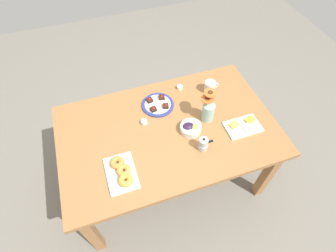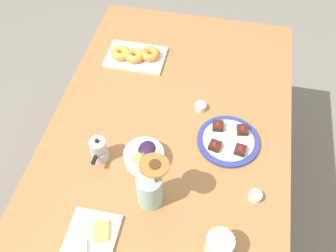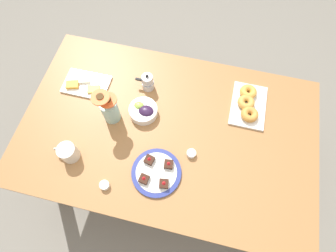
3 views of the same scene
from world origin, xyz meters
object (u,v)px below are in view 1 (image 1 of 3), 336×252
grape_bowl (191,128)px  moka_pot (203,144)px  croissant_platter (122,172)px  coffee_mug (210,87)px  dessert_plate (158,105)px  dining_table (168,136)px  jam_cup_honey (180,87)px  jam_cup_berry (144,122)px  cheese_platter (243,126)px  flower_vase (208,110)px

grape_bowl → moka_pot: size_ratio=1.31×
croissant_platter → grape_bowl: bearing=18.2°
grape_bowl → coffee_mug: bearing=47.3°
coffee_mug → dessert_plate: (-0.45, -0.01, -0.04)m
moka_pot → dining_table: bearing=126.8°
croissant_platter → coffee_mug: bearing=30.7°
dining_table → jam_cup_honey: size_ratio=33.33×
dining_table → jam_cup_berry: bearing=143.3°
jam_cup_berry → moka_pot: bearing=-46.7°
jam_cup_honey → jam_cup_berry: same height
dining_table → jam_cup_honey: 0.45m
dining_table → cheese_platter: cheese_platter is taller
dining_table → coffee_mug: size_ratio=12.64×
jam_cup_honey → moka_pot: 0.61m
coffee_mug → cheese_platter: 0.43m
grape_bowl → moka_pot: 0.17m
jam_cup_berry → flower_vase: flower_vase is taller
coffee_mug → jam_cup_honey: size_ratio=2.64×
dessert_plate → coffee_mug: bearing=1.7°
coffee_mug → moka_pot: size_ratio=1.06×
jam_cup_honey → jam_cup_berry: (-0.38, -0.26, 0.00)m
jam_cup_berry → dessert_plate: size_ratio=0.19×
grape_bowl → cheese_platter: grape_bowl is taller
dining_table → cheese_platter: size_ratio=6.15×
coffee_mug → jam_cup_berry: size_ratio=2.64×
grape_bowl → jam_cup_berry: bearing=150.1°
dining_table → dessert_plate: dessert_plate is taller
moka_pot → grape_bowl: bearing=97.5°
dining_table → dessert_plate: 0.27m
cheese_platter → dessert_plate: dessert_plate is taller
grape_bowl → cheese_platter: (0.38, -0.10, -0.02)m
cheese_platter → jam_cup_berry: 0.74m
croissant_platter → moka_pot: moka_pot is taller
dining_table → flower_vase: bearing=1.1°
dessert_plate → dining_table: bearing=-89.8°
dining_table → coffee_mug: bearing=30.1°
jam_cup_berry → cheese_platter: bearing=-21.7°
coffee_mug → dining_table: bearing=-149.9°
coffee_mug → flower_vase: bearing=-118.6°
croissant_platter → jam_cup_berry: size_ratio=5.83×
coffee_mug → moka_pot: bearing=-119.2°
croissant_platter → jam_cup_honey: size_ratio=5.83×
cheese_platter → flower_vase: (-0.22, 0.17, 0.08)m
dining_table → flower_vase: 0.36m
jam_cup_berry → flower_vase: size_ratio=0.18×
dining_table → grape_bowl: (0.15, -0.06, 0.12)m
coffee_mug → croissant_platter: (-0.85, -0.51, -0.03)m
jam_cup_honey → dessert_plate: bearing=-152.2°
dessert_plate → jam_cup_honey: bearing=27.8°
cheese_platter → dessert_plate: bearing=142.6°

